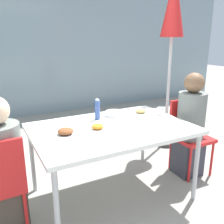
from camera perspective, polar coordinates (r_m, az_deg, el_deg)
ground_plane at (r=2.78m, az=-0.00°, el=-18.28°), size 24.00×24.00×0.00m
building_facade at (r=5.55m, az=-17.38°, el=14.80°), size 10.00×0.20×3.00m
dining_table at (r=2.45m, az=-0.00°, el=-4.52°), size 1.52×1.03×0.76m
person_left at (r=2.24m, az=-23.75°, el=-12.24°), size 0.34×0.34×1.17m
chair_right at (r=3.15m, az=17.00°, el=-3.97°), size 0.41×0.41×0.88m
person_right at (r=3.04m, az=17.42°, el=-3.38°), size 0.32×0.32×1.23m
closed_umbrella at (r=3.73m, az=13.73°, el=20.42°), size 0.36×0.36×2.47m
plate_0 at (r=2.24m, az=-10.57°, el=-4.71°), size 0.25×0.25×0.07m
plate_1 at (r=2.85m, az=6.57°, el=-0.05°), size 0.21×0.21×0.06m
plate_2 at (r=2.34m, az=-3.30°, el=-3.66°), size 0.20×0.20×0.06m
bottle at (r=2.63m, az=-3.37°, el=0.54°), size 0.06×0.06×0.22m
drinking_cup at (r=2.85m, az=10.95°, el=0.21°), size 0.07×0.07×0.09m
salad_bowl at (r=2.77m, az=0.51°, el=-0.33°), size 0.20×0.20×0.05m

